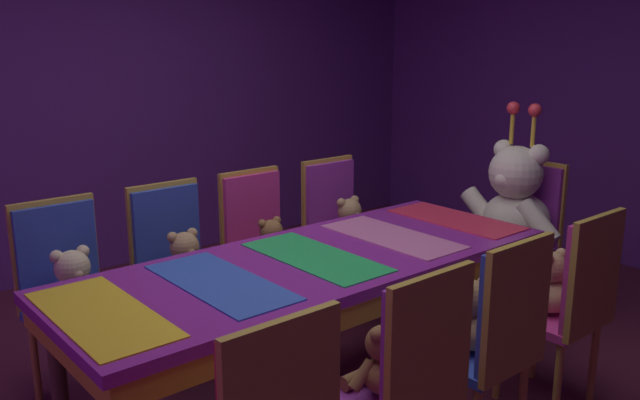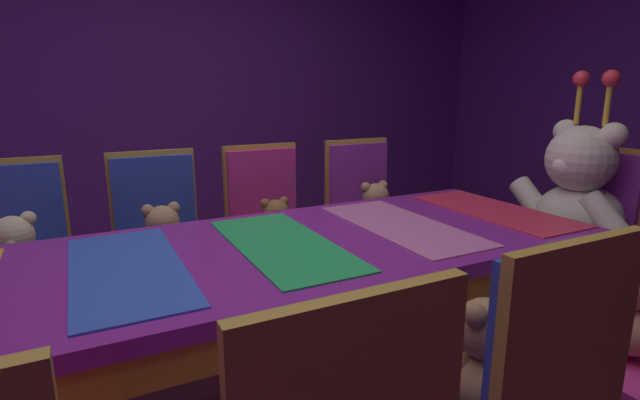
# 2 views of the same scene
# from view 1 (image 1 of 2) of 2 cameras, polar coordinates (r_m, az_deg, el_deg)

# --- Properties ---
(ground_plane) EXTENTS (7.90, 7.90, 0.00)m
(ground_plane) POSITION_cam_1_polar(r_m,az_deg,el_deg) (3.42, -0.41, -16.77)
(ground_plane) COLOR #591E33
(wall_left) EXTENTS (0.12, 6.40, 2.80)m
(wall_left) POSITION_cam_1_polar(r_m,az_deg,el_deg) (5.23, -19.18, 9.30)
(wall_left) COLOR #59267F
(wall_left) RESTS_ON ground_plane
(banquet_table) EXTENTS (0.90, 2.42, 0.75)m
(banquet_table) POSITION_cam_1_polar(r_m,az_deg,el_deg) (3.14, -0.43, -6.43)
(banquet_table) COLOR purple
(banquet_table) RESTS_ON ground_plane
(chair_left_0) EXTENTS (0.42, 0.41, 0.98)m
(chair_left_0) POSITION_cam_1_polar(r_m,az_deg,el_deg) (3.47, -21.16, -6.40)
(chair_left_0) COLOR #2D47B2
(chair_left_0) RESTS_ON ground_plane
(teddy_left_0) EXTENTS (0.27, 0.35, 0.33)m
(teddy_left_0) POSITION_cam_1_polar(r_m,az_deg,el_deg) (3.34, -20.32, -7.07)
(teddy_left_0) COLOR beige
(teddy_left_0) RESTS_ON chair_left_0
(chair_left_1) EXTENTS (0.42, 0.41, 0.98)m
(chair_left_1) POSITION_cam_1_polar(r_m,az_deg,el_deg) (3.68, -12.55, -4.68)
(chair_left_1) COLOR #2D47B2
(chair_left_1) RESTS_ON ground_plane
(teddy_left_1) EXTENTS (0.25, 0.33, 0.31)m
(teddy_left_1) POSITION_cam_1_polar(r_m,az_deg,el_deg) (3.56, -11.45, -5.36)
(teddy_left_1) COLOR tan
(teddy_left_1) RESTS_ON chair_left_1
(chair_left_2) EXTENTS (0.42, 0.41, 0.98)m
(chair_left_2) POSITION_cam_1_polar(r_m,az_deg,el_deg) (3.95, -5.37, -3.11)
(chair_left_2) COLOR #CC338C
(chair_left_2) RESTS_ON ground_plane
(teddy_left_2) EXTENTS (0.23, 0.29, 0.27)m
(teddy_left_2) POSITION_cam_1_polar(r_m,az_deg,el_deg) (3.84, -4.14, -3.88)
(teddy_left_2) COLOR olive
(teddy_left_2) RESTS_ON chair_left_2
(chair_left_3) EXTENTS (0.42, 0.41, 0.98)m
(chair_left_3) POSITION_cam_1_polar(r_m,az_deg,el_deg) (4.30, 1.29, -1.66)
(chair_left_3) COLOR purple
(chair_left_3) RESTS_ON ground_plane
(teddy_left_3) EXTENTS (0.25, 0.33, 0.31)m
(teddy_left_3) POSITION_cam_1_polar(r_m,az_deg,el_deg) (4.19, 2.60, -2.14)
(teddy_left_3) COLOR tan
(teddy_left_3) RESTS_ON chair_left_3
(chair_right_1) EXTENTS (0.42, 0.41, 0.98)m
(chair_right_1) POSITION_cam_1_polar(r_m,az_deg,el_deg) (2.42, 7.84, -14.47)
(chair_right_1) COLOR purple
(chair_right_1) RESTS_ON ground_plane
(teddy_right_1) EXTENTS (0.22, 0.29, 0.27)m
(teddy_right_1) POSITION_cam_1_polar(r_m,az_deg,el_deg) (2.52, 5.35, -13.78)
(teddy_right_1) COLOR brown
(teddy_right_1) RESTS_ON chair_right_1
(chair_right_2) EXTENTS (0.42, 0.41, 0.98)m
(chair_right_2) POSITION_cam_1_polar(r_m,az_deg,el_deg) (2.81, 15.05, -10.69)
(chair_right_2) COLOR #2D47B2
(chair_right_2) RESTS_ON ground_plane
(teddy_right_2) EXTENTS (0.26, 0.33, 0.31)m
(teddy_right_2) POSITION_cam_1_polar(r_m,az_deg,el_deg) (2.89, 12.66, -9.93)
(teddy_right_2) COLOR #9E7247
(teddy_right_2) RESTS_ON chair_right_2
(chair_right_3) EXTENTS (0.42, 0.41, 0.98)m
(chair_right_3) POSITION_cam_1_polar(r_m,az_deg,el_deg) (3.29, 21.15, -7.49)
(chair_right_3) COLOR #CC338C
(chair_right_3) RESTS_ON ground_plane
(teddy_right_3) EXTENTS (0.26, 0.33, 0.31)m
(teddy_right_3) POSITION_cam_1_polar(r_m,az_deg,el_deg) (3.36, 18.97, -6.96)
(teddy_right_3) COLOR tan
(teddy_right_3) RESTS_ON chair_right_3
(throne_chair) EXTENTS (0.41, 0.42, 0.98)m
(throne_chair) POSITION_cam_1_polar(r_m,az_deg,el_deg) (4.43, 17.33, -1.81)
(throne_chair) COLOR purple
(throne_chair) RESTS_ON ground_plane
(king_teddy_bear) EXTENTS (0.70, 0.54, 0.90)m
(king_teddy_bear) POSITION_cam_1_polar(r_m,az_deg,el_deg) (4.26, 16.22, -0.27)
(king_teddy_bear) COLOR silver
(king_teddy_bear) RESTS_ON throne_chair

